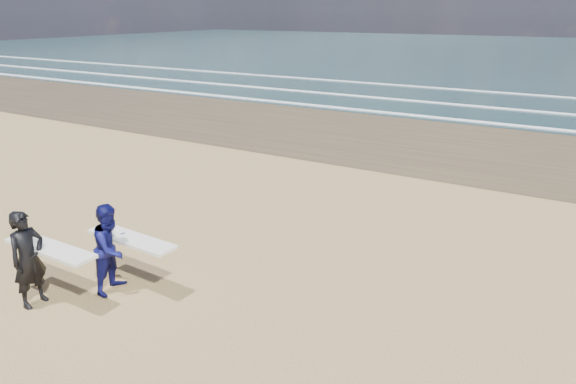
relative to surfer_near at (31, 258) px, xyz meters
The scene contains 2 objects.
surfer_near is the anchor object (origin of this frame).
surfer_far 1.53m from the surfer_near, 52.12° to the left, with size 2.22×1.17×1.91m.
Camera 1 is at (8.91, -4.99, 5.57)m, focal length 32.00 mm.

